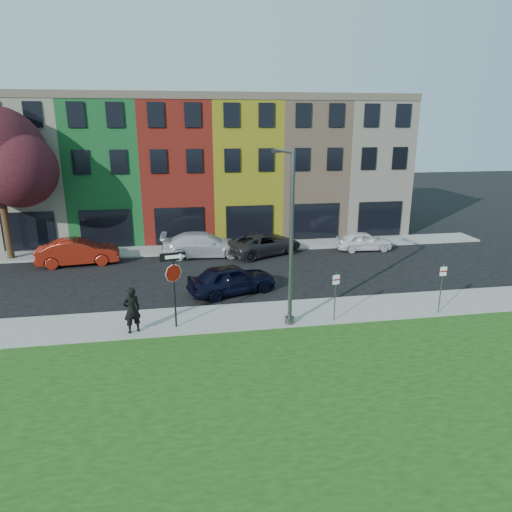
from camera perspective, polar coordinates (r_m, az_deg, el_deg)
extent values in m
plane|color=black|center=(18.62, 6.94, -10.99)|extent=(120.00, 120.00, 0.00)
cube|color=gray|center=(21.75, 9.82, -6.77)|extent=(40.00, 3.00, 0.12)
cube|color=gray|center=(32.01, -5.81, 0.95)|extent=(40.00, 2.40, 0.12)
cube|color=beige|center=(38.53, -25.08, 9.61)|extent=(5.00, 10.00, 10.00)
cube|color=green|center=(37.53, -17.61, 10.23)|extent=(5.00, 10.00, 10.00)
cube|color=#AE281D|center=(37.18, -9.83, 10.70)|extent=(5.00, 10.00, 10.00)
cube|color=yellow|center=(37.50, -2.04, 10.97)|extent=(5.00, 10.00, 10.00)
cube|color=#9A7B63|center=(38.48, 5.50, 11.04)|extent=(5.00, 10.00, 10.00)
cube|color=beige|center=(40.06, 12.56, 10.94)|extent=(5.00, 10.00, 10.00)
cube|color=black|center=(32.80, -5.14, 3.94)|extent=(30.00, 0.12, 2.60)
cylinder|color=black|center=(19.44, -10.16, -4.35)|extent=(0.08, 0.08, 3.22)
cylinder|color=silver|center=(19.15, -10.28, -2.12)|extent=(0.77, 0.16, 0.78)
cylinder|color=maroon|center=(19.13, -10.28, -2.14)|extent=(0.73, 0.15, 0.74)
cube|color=black|center=(18.94, -10.38, -0.08)|extent=(1.04, 0.22, 0.34)
cube|color=silver|center=(18.91, -10.38, -0.11)|extent=(0.65, 0.13, 0.14)
imported|color=black|center=(19.54, -15.26, -6.54)|extent=(1.06, 0.99, 1.97)
imported|color=black|center=(23.54, -3.04, -2.87)|extent=(4.46, 5.60, 1.55)
imported|color=maroon|center=(30.33, -21.34, 0.48)|extent=(2.76, 5.25, 1.61)
imported|color=#BBBBC0|center=(30.21, -6.56, 1.45)|extent=(2.49, 5.60, 1.60)
imported|color=black|center=(30.47, 1.04, 1.54)|extent=(6.30, 7.01, 1.45)
imported|color=white|center=(32.35, 13.32, 1.83)|extent=(1.96, 3.98, 1.30)
cylinder|color=#4A4D4F|center=(18.87, 4.43, 1.83)|extent=(0.18, 0.18, 7.36)
cylinder|color=#4A4D4F|center=(20.04, 4.21, -7.98)|extent=(0.40, 0.40, 0.30)
cylinder|color=#4A4D4F|center=(19.24, 3.61, 12.93)|extent=(0.35, 2.00, 0.12)
cube|color=#4A4D4F|center=(20.28, 2.53, 12.98)|extent=(0.31, 0.58, 0.16)
cylinder|color=#4A4D4F|center=(20.22, 9.86, -5.03)|extent=(0.05, 0.05, 2.21)
cube|color=silver|center=(19.92, 10.00, -2.93)|extent=(0.32, 0.06, 0.42)
cube|color=maroon|center=(19.91, 10.02, -2.95)|extent=(0.32, 0.05, 0.06)
cylinder|color=#4A4D4F|center=(22.31, 22.11, -3.81)|extent=(0.05, 0.05, 2.33)
cube|color=silver|center=(22.03, 22.38, -1.78)|extent=(0.32, 0.02, 0.42)
cube|color=maroon|center=(22.02, 22.41, -1.80)|extent=(0.32, 0.01, 0.06)
cylinder|color=#311C10|center=(32.91, -28.76, 3.42)|extent=(0.44, 0.44, 4.33)
sphere|color=black|center=(31.10, -27.53, 9.54)|extent=(4.50, 4.50, 4.50)
sphere|color=black|center=(32.80, -29.21, 12.76)|extent=(3.60, 3.60, 3.60)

